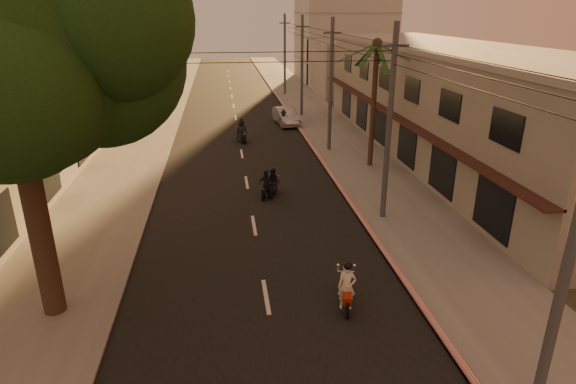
% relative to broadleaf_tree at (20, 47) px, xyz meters
% --- Properties ---
extents(ground, '(160.00, 160.00, 0.00)m').
position_rel_broadleaf_tree_xyz_m(ground, '(6.61, -2.14, -8.48)').
color(ground, '#383023').
rests_on(ground, ground).
extents(road, '(10.00, 140.00, 0.02)m').
position_rel_broadleaf_tree_xyz_m(road, '(6.61, 17.86, -8.47)').
color(road, black).
rests_on(road, ground).
extents(sidewalk_right, '(5.00, 140.00, 0.12)m').
position_rel_broadleaf_tree_xyz_m(sidewalk_right, '(14.11, 17.86, -8.42)').
color(sidewalk_right, slate).
rests_on(sidewalk_right, ground).
extents(sidewalk_left, '(5.00, 140.00, 0.12)m').
position_rel_broadleaf_tree_xyz_m(sidewalk_left, '(-0.89, 17.86, -8.42)').
color(sidewalk_left, slate).
rests_on(sidewalk_left, ground).
extents(curb_stripe, '(0.20, 60.00, 0.20)m').
position_rel_broadleaf_tree_xyz_m(curb_stripe, '(11.71, 12.86, -8.38)').
color(curb_stripe, '#B41B13').
rests_on(curb_stripe, ground).
extents(shophouse_row, '(8.80, 34.20, 7.30)m').
position_rel_broadleaf_tree_xyz_m(shophouse_row, '(20.57, 15.86, -4.83)').
color(shophouse_row, gray).
rests_on(shophouse_row, ground).
extents(broadleaf_tree, '(9.60, 8.70, 12.10)m').
position_rel_broadleaf_tree_xyz_m(broadleaf_tree, '(0.00, 0.00, 0.00)').
color(broadleaf_tree, black).
rests_on(broadleaf_tree, ground).
extents(palm_tree, '(5.00, 5.00, 8.20)m').
position_rel_broadleaf_tree_xyz_m(palm_tree, '(14.61, 13.86, -1.33)').
color(palm_tree, black).
rests_on(palm_tree, ground).
extents(utility_poles, '(1.20, 48.26, 9.00)m').
position_rel_broadleaf_tree_xyz_m(utility_poles, '(12.81, 17.86, -1.94)').
color(utility_poles, '#38383A').
rests_on(utility_poles, ground).
extents(filler_right, '(8.00, 14.00, 6.00)m').
position_rel_broadleaf_tree_xyz_m(filler_right, '(20.61, 42.86, -5.48)').
color(filler_right, '#A7A097').
rests_on(filler_right, ground).
extents(filler_left_near, '(8.00, 14.00, 4.40)m').
position_rel_broadleaf_tree_xyz_m(filler_left_near, '(-7.39, 31.86, -6.28)').
color(filler_left_near, '#A7A097').
rests_on(filler_left_near, ground).
extents(filler_left_far, '(8.00, 14.00, 7.00)m').
position_rel_broadleaf_tree_xyz_m(filler_left_far, '(-7.39, 49.86, -4.98)').
color(filler_left_far, '#A7A097').
rests_on(filler_left_far, ground).
extents(scooter_red, '(0.82, 1.78, 1.77)m').
position_rel_broadleaf_tree_xyz_m(scooter_red, '(9.23, -1.15, -7.69)').
color(scooter_red, black).
rests_on(scooter_red, ground).
extents(scooter_mid_a, '(1.06, 1.57, 1.59)m').
position_rel_broadleaf_tree_xyz_m(scooter_mid_a, '(7.95, 9.60, -7.75)').
color(scooter_mid_a, black).
rests_on(scooter_mid_a, ground).
extents(scooter_mid_b, '(1.11, 1.53, 1.57)m').
position_rel_broadleaf_tree_xyz_m(scooter_mid_b, '(7.52, 9.35, -7.76)').
color(scooter_mid_b, black).
rests_on(scooter_mid_b, ground).
extents(scooter_far_a, '(1.18, 1.83, 1.86)m').
position_rel_broadleaf_tree_xyz_m(scooter_far_a, '(6.76, 20.96, -7.63)').
color(scooter_far_a, black).
rests_on(scooter_far_a, ground).
extents(scooter_far_b, '(1.20, 1.60, 1.59)m').
position_rel_broadleaf_tree_xyz_m(scooter_far_b, '(10.52, 25.30, -7.75)').
color(scooter_far_b, black).
rests_on(scooter_far_b, ground).
extents(parked_car, '(2.61, 4.84, 1.47)m').
position_rel_broadleaf_tree_xyz_m(parked_car, '(10.89, 26.56, -7.74)').
color(parked_car, '#A4A6AC').
rests_on(parked_car, ground).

